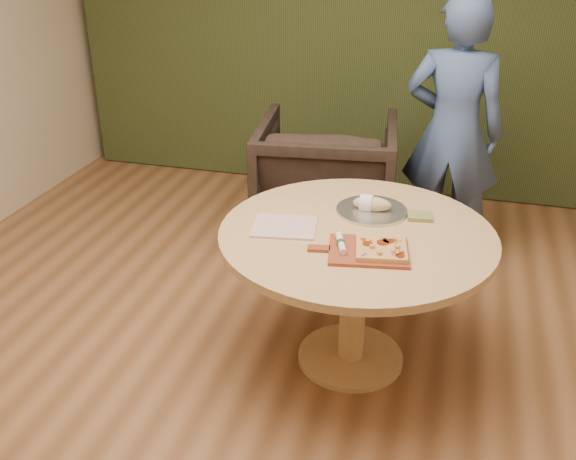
{
  "coord_description": "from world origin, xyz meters",
  "views": [
    {
      "loc": [
        0.74,
        -2.16,
        2.11
      ],
      "look_at": [
        0.08,
        0.25,
        0.86
      ],
      "focal_mm": 40.0,
      "sensor_mm": 36.0,
      "label": 1
    }
  ],
  "objects_px": {
    "pedestal_table": "(356,257)",
    "cutlery_roll": "(341,243)",
    "bread_roll": "(370,204)",
    "pizza_paddle": "(366,251)",
    "person_standing": "(453,132)",
    "armchair": "(326,174)",
    "flatbread_pizza": "(381,249)",
    "serving_tray": "(372,210)"
  },
  "relations": [
    {
      "from": "cutlery_roll",
      "to": "serving_tray",
      "type": "distance_m",
      "value": 0.43
    },
    {
      "from": "pizza_paddle",
      "to": "armchair",
      "type": "distance_m",
      "value": 1.67
    },
    {
      "from": "pizza_paddle",
      "to": "bread_roll",
      "type": "height_order",
      "value": "bread_roll"
    },
    {
      "from": "cutlery_roll",
      "to": "armchair",
      "type": "relative_size",
      "value": 0.21
    },
    {
      "from": "bread_roll",
      "to": "person_standing",
      "type": "distance_m",
      "value": 1.14
    },
    {
      "from": "pedestal_table",
      "to": "person_standing",
      "type": "distance_m",
      "value": 1.39
    },
    {
      "from": "cutlery_roll",
      "to": "armchair",
      "type": "height_order",
      "value": "armchair"
    },
    {
      "from": "pedestal_table",
      "to": "serving_tray",
      "type": "distance_m",
      "value": 0.28
    },
    {
      "from": "pizza_paddle",
      "to": "bread_roll",
      "type": "distance_m",
      "value": 0.43
    },
    {
      "from": "armchair",
      "to": "pizza_paddle",
      "type": "bearing_deg",
      "value": 101.2
    },
    {
      "from": "pedestal_table",
      "to": "cutlery_roll",
      "type": "height_order",
      "value": "cutlery_roll"
    },
    {
      "from": "flatbread_pizza",
      "to": "serving_tray",
      "type": "bearing_deg",
      "value": 104.05
    },
    {
      "from": "serving_tray",
      "to": "person_standing",
      "type": "distance_m",
      "value": 1.14
    },
    {
      "from": "flatbread_pizza",
      "to": "person_standing",
      "type": "distance_m",
      "value": 1.53
    },
    {
      "from": "person_standing",
      "to": "pizza_paddle",
      "type": "bearing_deg",
      "value": 83.16
    },
    {
      "from": "flatbread_pizza",
      "to": "serving_tray",
      "type": "xyz_separation_m",
      "value": [
        -0.11,
        0.42,
        -0.02
      ]
    },
    {
      "from": "flatbread_pizza",
      "to": "person_standing",
      "type": "bearing_deg",
      "value": 81.15
    },
    {
      "from": "cutlery_roll",
      "to": "bread_roll",
      "type": "relative_size",
      "value": 1.01
    },
    {
      "from": "serving_tray",
      "to": "bread_roll",
      "type": "distance_m",
      "value": 0.04
    },
    {
      "from": "person_standing",
      "to": "cutlery_roll",
      "type": "bearing_deg",
      "value": 79.01
    },
    {
      "from": "serving_tray",
      "to": "bread_roll",
      "type": "bearing_deg",
      "value": 180.0
    },
    {
      "from": "pedestal_table",
      "to": "serving_tray",
      "type": "bearing_deg",
      "value": 81.71
    },
    {
      "from": "flatbread_pizza",
      "to": "armchair",
      "type": "relative_size",
      "value": 0.27
    },
    {
      "from": "pedestal_table",
      "to": "armchair",
      "type": "relative_size",
      "value": 1.39
    },
    {
      "from": "armchair",
      "to": "serving_tray",
      "type": "bearing_deg",
      "value": 105.62
    },
    {
      "from": "bread_roll",
      "to": "armchair",
      "type": "relative_size",
      "value": 0.2
    },
    {
      "from": "flatbread_pizza",
      "to": "cutlery_roll",
      "type": "bearing_deg",
      "value": -179.88
    },
    {
      "from": "serving_tray",
      "to": "person_standing",
      "type": "relative_size",
      "value": 0.21
    },
    {
      "from": "pizza_paddle",
      "to": "person_standing",
      "type": "distance_m",
      "value": 1.54
    },
    {
      "from": "pedestal_table",
      "to": "pizza_paddle",
      "type": "distance_m",
      "value": 0.26
    },
    {
      "from": "pizza_paddle",
      "to": "armchair",
      "type": "xyz_separation_m",
      "value": [
        -0.51,
        1.56,
        -0.29
      ]
    },
    {
      "from": "armchair",
      "to": "person_standing",
      "type": "relative_size",
      "value": 0.55
    },
    {
      "from": "cutlery_roll",
      "to": "bread_roll",
      "type": "height_order",
      "value": "bread_roll"
    },
    {
      "from": "armchair",
      "to": "person_standing",
      "type": "distance_m",
      "value": 0.9
    },
    {
      "from": "person_standing",
      "to": "bread_roll",
      "type": "bearing_deg",
      "value": 76.51
    },
    {
      "from": "pizza_paddle",
      "to": "flatbread_pizza",
      "type": "bearing_deg",
      "value": -7.29
    },
    {
      "from": "armchair",
      "to": "cutlery_roll",
      "type": "bearing_deg",
      "value": 97.33
    },
    {
      "from": "cutlery_roll",
      "to": "serving_tray",
      "type": "height_order",
      "value": "cutlery_roll"
    },
    {
      "from": "pedestal_table",
      "to": "person_standing",
      "type": "height_order",
      "value": "person_standing"
    },
    {
      "from": "pedestal_table",
      "to": "cutlery_roll",
      "type": "distance_m",
      "value": 0.26
    },
    {
      "from": "cutlery_roll",
      "to": "serving_tray",
      "type": "xyz_separation_m",
      "value": [
        0.07,
        0.43,
        -0.02
      ]
    },
    {
      "from": "serving_tray",
      "to": "person_standing",
      "type": "xyz_separation_m",
      "value": [
        0.34,
        1.08,
        0.1
      ]
    }
  ]
}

